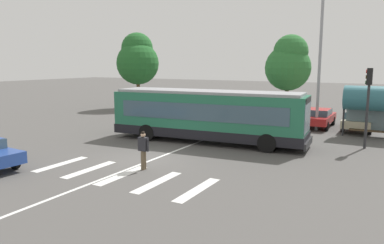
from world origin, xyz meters
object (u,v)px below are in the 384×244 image
object	(u,v)px
parked_car_silver	(285,113)
background_tree_right	(289,63)
parked_car_champagne	(359,119)
parked_car_blue	(190,108)
parked_car_red	(318,117)
parked_car_charcoal	(247,112)
twin_arm_street_lamp	(321,44)
pedestrian_crossing_street	(143,148)
background_tree_left	(138,59)
city_transit_bus	(207,115)
traffic_light_far_corner	(368,95)
bus_stop_shelter	(378,100)
parked_car_white	(217,110)

from	to	relation	value
parked_car_silver	background_tree_right	xyz separation A→B (m)	(-0.78, 3.46, 3.86)
parked_car_silver	parked_car_champagne	xyz separation A→B (m)	(5.36, -0.63, 0.00)
parked_car_blue	parked_car_red	xyz separation A→B (m)	(10.84, -0.01, 0.00)
parked_car_red	parked_car_champagne	xyz separation A→B (m)	(2.70, -0.02, 0.00)
parked_car_champagne	parked_car_silver	bearing A→B (deg)	173.29
parked_car_charcoal	twin_arm_street_lamp	xyz separation A→B (m)	(5.66, -1.42, 5.14)
parked_car_silver	parked_car_blue	bearing A→B (deg)	-175.78
pedestrian_crossing_street	background_tree_left	world-z (taller)	background_tree_left
background_tree_left	parked_car_blue	bearing A→B (deg)	-20.82
city_transit_bus	traffic_light_far_corner	bearing A→B (deg)	18.12
background_tree_left	city_transit_bus	bearing A→B (deg)	-39.73
parked_car_blue	twin_arm_street_lamp	world-z (taller)	twin_arm_street_lamp
parked_car_blue	parked_car_champagne	distance (m)	13.54
parked_car_champagne	traffic_light_far_corner	bearing A→B (deg)	-81.29
city_transit_bus	background_tree_left	bearing A→B (deg)	140.27
pedestrian_crossing_street	bus_stop_shelter	distance (m)	15.28
parked_car_white	parked_car_charcoal	xyz separation A→B (m)	(2.69, 0.02, 0.00)
background_tree_right	parked_car_blue	bearing A→B (deg)	-151.25
parked_car_silver	traffic_light_far_corner	bearing A→B (deg)	-46.23
city_transit_bus	traffic_light_far_corner	size ratio (longest dim) A/B	2.69
traffic_light_far_corner	parked_car_silver	bearing A→B (deg)	133.77
parked_car_blue	bus_stop_shelter	bearing A→B (deg)	-9.93
parked_car_charcoal	background_tree_left	xyz separation A→B (m)	(-13.27, 3.03, 4.30)
pedestrian_crossing_street	background_tree_right	bearing A→B (deg)	86.85
parked_car_charcoal	traffic_light_far_corner	size ratio (longest dim) A/B	1.04
background_tree_left	background_tree_right	xyz separation A→B (m)	(15.35, 1.04, -0.44)
parked_car_red	background_tree_left	world-z (taller)	background_tree_left
background_tree_left	parked_car_red	bearing A→B (deg)	-9.15
background_tree_left	parked_car_champagne	bearing A→B (deg)	-8.07
twin_arm_street_lamp	background_tree_right	world-z (taller)	twin_arm_street_lamp
parked_car_champagne	twin_arm_street_lamp	world-z (taller)	twin_arm_street_lamp
parked_car_white	parked_car_red	world-z (taller)	same
parked_car_blue	pedestrian_crossing_street	bearing A→B (deg)	-67.42
parked_car_blue	parked_car_champagne	size ratio (longest dim) A/B	1.00
city_transit_bus	parked_car_silver	world-z (taller)	city_transit_bus
parked_car_white	parked_car_red	size ratio (longest dim) A/B	1.02
twin_arm_street_lamp	parked_car_red	bearing A→B (deg)	95.98
parked_car_red	traffic_light_far_corner	distance (m)	7.28
traffic_light_far_corner	bus_stop_shelter	distance (m)	3.41
city_transit_bus	parked_car_champagne	distance (m)	11.42
city_transit_bus	background_tree_left	xyz separation A→B (m)	(-14.06, 11.68, 3.48)
parked_car_red	twin_arm_street_lamp	distance (m)	5.34
parked_car_champagne	parked_car_red	bearing A→B (deg)	179.59
parked_car_charcoal	background_tree_left	distance (m)	14.27
parked_car_silver	bus_stop_shelter	xyz separation A→B (m)	(6.58, -3.19, 1.65)
parked_car_blue	background_tree_left	distance (m)	9.52
parked_car_white	twin_arm_street_lamp	xyz separation A→B (m)	(8.35, -1.40, 5.14)
parked_car_blue	parked_car_silver	size ratio (longest dim) A/B	0.98
bus_stop_shelter	pedestrian_crossing_street	bearing A→B (deg)	-123.60
parked_car_red	parked_car_blue	bearing A→B (deg)	179.96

